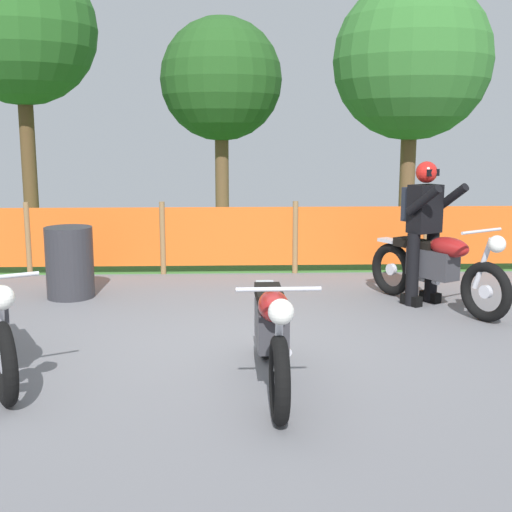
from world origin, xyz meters
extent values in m
cube|color=slate|center=(0.00, 0.00, -0.01)|extent=(24.00, 24.00, 0.02)
cube|color=#427A33|center=(0.00, 7.04, 0.01)|extent=(24.00, 7.19, 0.01)
cylinder|color=olive|center=(-2.87, 3.45, 0.53)|extent=(0.08, 0.08, 1.05)
cylinder|color=olive|center=(-0.96, 3.45, 0.53)|extent=(0.08, 0.08, 1.05)
cylinder|color=olive|center=(0.96, 3.45, 0.53)|extent=(0.08, 0.08, 1.05)
cylinder|color=olive|center=(2.87, 3.45, 0.53)|extent=(0.08, 0.08, 1.05)
cube|color=orange|center=(-1.91, 3.45, 0.54)|extent=(1.83, 0.02, 0.85)
cube|color=orange|center=(0.00, 3.45, 0.54)|extent=(1.83, 0.02, 0.85)
cube|color=orange|center=(1.91, 3.45, 0.54)|extent=(1.83, 0.02, 0.85)
cube|color=orange|center=(3.83, 3.45, 0.54)|extent=(1.83, 0.02, 0.85)
cylinder|color=brown|center=(-3.82, 6.93, 1.47)|extent=(0.28, 0.28, 2.94)
sphere|color=#286023|center=(-3.82, 6.93, 3.91)|extent=(2.79, 2.79, 2.79)
cylinder|color=brown|center=(-0.15, 7.86, 1.11)|extent=(0.28, 0.28, 2.23)
sphere|color=#23511E|center=(-0.15, 7.86, 3.09)|extent=(2.47, 2.47, 2.47)
cylinder|color=brown|center=(3.26, 6.11, 1.15)|extent=(0.28, 0.28, 2.30)
sphere|color=#33702D|center=(3.26, 6.11, 3.29)|extent=(2.82, 2.82, 2.82)
torus|color=black|center=(-1.66, -1.30, 0.32)|extent=(0.39, 0.63, 0.65)
cylinder|color=silver|center=(-1.66, -1.30, 0.32)|extent=(0.12, 0.15, 0.14)
cylinder|color=silver|center=(-1.69, -1.24, 0.62)|extent=(0.16, 0.24, 0.58)
sphere|color=white|center=(-1.61, -1.39, 0.85)|extent=(0.24, 0.24, 0.18)
cylinder|color=silver|center=(-2.02, -0.29, 0.26)|extent=(0.32, 0.53, 0.07)
torus|color=black|center=(2.77, 0.82, 0.33)|extent=(0.43, 0.62, 0.66)
cylinder|color=silver|center=(2.77, 0.82, 0.33)|extent=(0.13, 0.16, 0.14)
torus|color=black|center=(2.04, 2.05, 0.33)|extent=(0.43, 0.62, 0.66)
cylinder|color=silver|center=(2.04, 2.05, 0.33)|extent=(0.13, 0.16, 0.14)
cube|color=#38383D|center=(2.38, 1.48, 0.51)|extent=(0.53, 0.66, 0.33)
ellipsoid|color=maroon|center=(2.50, 1.28, 0.74)|extent=(0.48, 0.59, 0.23)
cube|color=black|center=(2.24, 1.70, 0.71)|extent=(0.49, 0.61, 0.10)
cube|color=silver|center=(2.04, 2.05, 0.69)|extent=(0.33, 0.40, 0.04)
cylinder|color=silver|center=(2.74, 0.87, 0.63)|extent=(0.17, 0.23, 0.58)
sphere|color=white|center=(2.82, 0.73, 0.86)|extent=(0.25, 0.25, 0.18)
cylinder|color=silver|center=(2.71, 0.90, 0.98)|extent=(0.55, 0.34, 0.03)
cylinder|color=silver|center=(2.34, 1.82, 0.26)|extent=(0.35, 0.52, 0.07)
torus|color=black|center=(0.36, -1.69, 0.32)|extent=(0.12, 0.64, 0.63)
cylinder|color=silver|center=(0.36, -1.69, 0.32)|extent=(0.06, 0.14, 0.14)
torus|color=black|center=(0.33, -0.30, 0.32)|extent=(0.12, 0.64, 0.63)
cylinder|color=silver|center=(0.33, -0.30, 0.32)|extent=(0.06, 0.14, 0.14)
cube|color=#38383D|center=(0.34, -0.95, 0.50)|extent=(0.25, 0.60, 0.32)
ellipsoid|color=maroon|center=(0.35, -1.17, 0.71)|extent=(0.25, 0.52, 0.22)
cube|color=black|center=(0.34, -0.70, 0.68)|extent=(0.23, 0.56, 0.10)
cube|color=silver|center=(0.33, -0.30, 0.66)|extent=(0.16, 0.36, 0.04)
cylinder|color=silver|center=(0.36, -1.63, 0.60)|extent=(0.06, 0.23, 0.56)
sphere|color=white|center=(0.36, -1.79, 0.83)|extent=(0.18, 0.18, 0.18)
cylinder|color=silver|center=(0.36, -1.59, 0.94)|extent=(0.59, 0.04, 0.03)
cylinder|color=silver|center=(0.48, -0.65, 0.25)|extent=(0.08, 0.55, 0.07)
cylinder|color=black|center=(2.43, 1.69, 0.43)|extent=(0.21, 0.21, 0.86)
cube|color=black|center=(2.43, 1.69, 0.06)|extent=(0.23, 0.28, 0.12)
cylinder|color=black|center=(2.16, 1.53, 0.43)|extent=(0.21, 0.21, 0.86)
cube|color=black|center=(2.16, 1.53, 0.06)|extent=(0.23, 0.28, 0.12)
cube|color=black|center=(2.30, 1.61, 1.14)|extent=(0.43, 0.39, 0.56)
cylinder|color=black|center=(2.58, 1.57, 1.26)|extent=(0.33, 0.47, 0.38)
cylinder|color=black|center=(2.20, 1.34, 1.26)|extent=(0.33, 0.47, 0.38)
sphere|color=red|center=(2.30, 1.61, 1.56)|extent=(0.34, 0.34, 0.25)
cube|color=black|center=(2.35, 1.53, 1.56)|extent=(0.17, 0.12, 0.08)
cube|color=#1E232D|center=(2.21, 1.76, 1.18)|extent=(0.32, 0.28, 0.40)
cylinder|color=#2D2D33|center=(-1.97, 2.08, 0.44)|extent=(0.58, 0.58, 0.88)
camera|label=1|loc=(0.03, -6.11, 2.00)|focal=47.02mm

